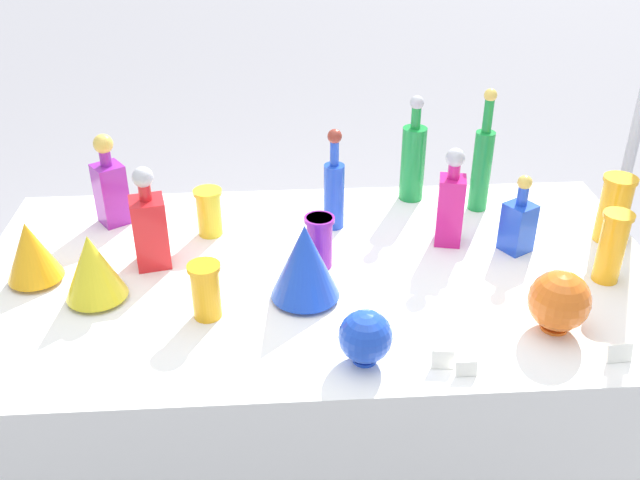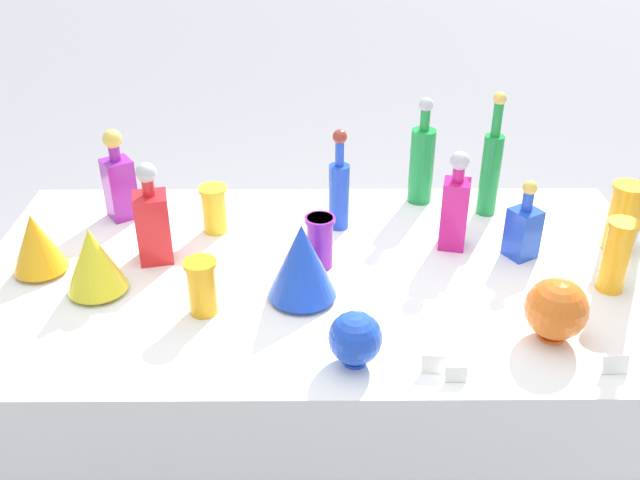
{
  "view_description": "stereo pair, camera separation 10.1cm",
  "coord_description": "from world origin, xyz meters",
  "px_view_note": "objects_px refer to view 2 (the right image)",
  "views": [
    {
      "loc": [
        -0.11,
        -1.71,
        1.85
      ],
      "look_at": [
        0.0,
        0.0,
        0.86
      ],
      "focal_mm": 40.0,
      "sensor_mm": 36.0,
      "label": 1
    },
    {
      "loc": [
        -0.01,
        -1.71,
        1.85
      ],
      "look_at": [
        0.0,
        0.0,
        0.86
      ],
      "focal_mm": 40.0,
      "sensor_mm": 36.0,
      "label": 2
    }
  ],
  "objects_px": {
    "square_decanter_2": "(119,181)",
    "slender_vase_2": "(617,254)",
    "fluted_vase_1": "(93,260)",
    "fluted_vase_2": "(302,261)",
    "slender_vase_3": "(214,207)",
    "cardboard_box_behind_left": "(275,253)",
    "square_decanter_0": "(153,221)",
    "square_decanter_1": "(455,207)",
    "square_decanter_3": "(523,228)",
    "tall_bottle_2": "(422,161)",
    "fluted_vase_0": "(36,242)",
    "round_bowl_0": "(355,338)",
    "tall_bottle_0": "(491,167)",
    "slender_vase_0": "(321,240)",
    "slender_vase_1": "(202,285)",
    "tall_bottle_1": "(339,189)",
    "slender_vase_4": "(624,215)",
    "round_bowl_1": "(556,309)"
  },
  "relations": [
    {
      "from": "tall_bottle_2",
      "to": "slender_vase_4",
      "type": "height_order",
      "value": "tall_bottle_2"
    },
    {
      "from": "fluted_vase_1",
      "to": "slender_vase_1",
      "type": "bearing_deg",
      "value": -17.8
    },
    {
      "from": "fluted_vase_0",
      "to": "tall_bottle_0",
      "type": "bearing_deg",
      "value": 14.66
    },
    {
      "from": "square_decanter_2",
      "to": "slender_vase_4",
      "type": "xyz_separation_m",
      "value": [
        1.52,
        -0.21,
        -0.01
      ]
    },
    {
      "from": "slender_vase_0",
      "to": "cardboard_box_behind_left",
      "type": "relative_size",
      "value": 0.28
    },
    {
      "from": "slender_vase_3",
      "to": "cardboard_box_behind_left",
      "type": "relative_size",
      "value": 0.26
    },
    {
      "from": "cardboard_box_behind_left",
      "to": "tall_bottle_0",
      "type": "bearing_deg",
      "value": -45.48
    },
    {
      "from": "fluted_vase_0",
      "to": "round_bowl_0",
      "type": "bearing_deg",
      "value": -24.92
    },
    {
      "from": "tall_bottle_1",
      "to": "fluted_vase_2",
      "type": "relative_size",
      "value": 1.46
    },
    {
      "from": "slender_vase_0",
      "to": "fluted_vase_0",
      "type": "xyz_separation_m",
      "value": [
        -0.79,
        -0.03,
        0.01
      ]
    },
    {
      "from": "slender_vase_3",
      "to": "square_decanter_3",
      "type": "bearing_deg",
      "value": -9.66
    },
    {
      "from": "square_decanter_2",
      "to": "slender_vase_2",
      "type": "height_order",
      "value": "square_decanter_2"
    },
    {
      "from": "fluted_vase_1",
      "to": "slender_vase_0",
      "type": "bearing_deg",
      "value": 12.03
    },
    {
      "from": "tall_bottle_0",
      "to": "round_bowl_0",
      "type": "height_order",
      "value": "tall_bottle_0"
    },
    {
      "from": "fluted_vase_2",
      "to": "slender_vase_2",
      "type": "bearing_deg",
      "value": 2.54
    },
    {
      "from": "square_decanter_3",
      "to": "round_bowl_0",
      "type": "relative_size",
      "value": 1.79
    },
    {
      "from": "tall_bottle_1",
      "to": "square_decanter_1",
      "type": "height_order",
      "value": "tall_bottle_1"
    },
    {
      "from": "fluted_vase_1",
      "to": "fluted_vase_2",
      "type": "xyz_separation_m",
      "value": [
        0.55,
        -0.03,
        0.01
      ]
    },
    {
      "from": "square_decanter_0",
      "to": "fluted_vase_2",
      "type": "relative_size",
      "value": 1.37
    },
    {
      "from": "slender_vase_4",
      "to": "fluted_vase_0",
      "type": "xyz_separation_m",
      "value": [
        -1.68,
        -0.12,
        -0.02
      ]
    },
    {
      "from": "fluted_vase_1",
      "to": "fluted_vase_2",
      "type": "distance_m",
      "value": 0.55
    },
    {
      "from": "square_decanter_0",
      "to": "fluted_vase_2",
      "type": "xyz_separation_m",
      "value": [
        0.43,
        -0.2,
        -0.01
      ]
    },
    {
      "from": "slender_vase_0",
      "to": "slender_vase_2",
      "type": "height_order",
      "value": "slender_vase_2"
    },
    {
      "from": "square_decanter_2",
      "to": "fluted_vase_2",
      "type": "xyz_separation_m",
      "value": [
        0.58,
        -0.47,
        -0.01
      ]
    },
    {
      "from": "tall_bottle_2",
      "to": "square_decanter_1",
      "type": "bearing_deg",
      "value": -79.05
    },
    {
      "from": "tall_bottle_2",
      "to": "square_decanter_3",
      "type": "relative_size",
      "value": 1.49
    },
    {
      "from": "fluted_vase_0",
      "to": "round_bowl_0",
      "type": "distance_m",
      "value": 0.96
    },
    {
      "from": "round_bowl_1",
      "to": "square_decanter_1",
      "type": "bearing_deg",
      "value": 111.43
    },
    {
      "from": "slender_vase_0",
      "to": "round_bowl_1",
      "type": "xyz_separation_m",
      "value": [
        0.57,
        -0.34,
        -0.0
      ]
    },
    {
      "from": "round_bowl_0",
      "to": "cardboard_box_behind_left",
      "type": "bearing_deg",
      "value": 100.57
    },
    {
      "from": "tall_bottle_1",
      "to": "slender_vase_1",
      "type": "height_order",
      "value": "tall_bottle_1"
    },
    {
      "from": "square_decanter_3",
      "to": "fluted_vase_2",
      "type": "bearing_deg",
      "value": -161.47
    },
    {
      "from": "slender_vase_0",
      "to": "fluted_vase_1",
      "type": "relative_size",
      "value": 0.81
    },
    {
      "from": "square_decanter_0",
      "to": "square_decanter_2",
      "type": "height_order",
      "value": "square_decanter_0"
    },
    {
      "from": "square_decanter_0",
      "to": "square_decanter_2",
      "type": "bearing_deg",
      "value": 121.04
    },
    {
      "from": "tall_bottle_2",
      "to": "square_decanter_1",
      "type": "height_order",
      "value": "tall_bottle_2"
    },
    {
      "from": "tall_bottle_0",
      "to": "square_decanter_1",
      "type": "bearing_deg",
      "value": -124.61
    },
    {
      "from": "tall_bottle_0",
      "to": "cardboard_box_behind_left",
      "type": "xyz_separation_m",
      "value": [
        -0.75,
        0.76,
        -0.77
      ]
    },
    {
      "from": "square_decanter_1",
      "to": "slender_vase_2",
      "type": "bearing_deg",
      "value": -30.67
    },
    {
      "from": "fluted_vase_0",
      "to": "square_decanter_1",
      "type": "bearing_deg",
      "value": 6.49
    },
    {
      "from": "slender_vase_0",
      "to": "slender_vase_1",
      "type": "height_order",
      "value": "slender_vase_0"
    },
    {
      "from": "square_decanter_2",
      "to": "cardboard_box_behind_left",
      "type": "height_order",
      "value": "square_decanter_2"
    },
    {
      "from": "square_decanter_2",
      "to": "round_bowl_0",
      "type": "relative_size",
      "value": 2.2
    },
    {
      "from": "tall_bottle_1",
      "to": "square_decanter_2",
      "type": "height_order",
      "value": "tall_bottle_1"
    },
    {
      "from": "square_decanter_1",
      "to": "slender_vase_2",
      "type": "relative_size",
      "value": 1.47
    },
    {
      "from": "tall_bottle_0",
      "to": "fluted_vase_1",
      "type": "xyz_separation_m",
      "value": [
        -1.14,
        -0.45,
        -0.06
      ]
    },
    {
      "from": "slender_vase_2",
      "to": "round_bowl_0",
      "type": "bearing_deg",
      "value": -156.75
    },
    {
      "from": "slender_vase_2",
      "to": "fluted_vase_0",
      "type": "xyz_separation_m",
      "value": [
        -1.58,
        0.1,
        -0.02
      ]
    },
    {
      "from": "square_decanter_1",
      "to": "round_bowl_0",
      "type": "xyz_separation_m",
      "value": [
        -0.32,
        -0.54,
        -0.06
      ]
    },
    {
      "from": "square_decanter_1",
      "to": "slender_vase_4",
      "type": "distance_m",
      "value": 0.49
    }
  ]
}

